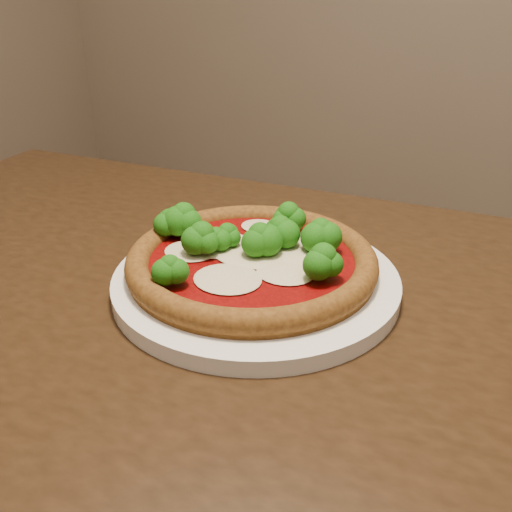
% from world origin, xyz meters
% --- Properties ---
extents(dining_table, '(1.37, 0.87, 0.75)m').
position_xyz_m(dining_table, '(-0.12, 0.22, 0.66)').
color(dining_table, black).
rests_on(dining_table, floor).
extents(plate, '(0.31, 0.31, 0.02)m').
position_xyz_m(plate, '(-0.17, 0.28, 0.76)').
color(plate, white).
rests_on(plate, dining_table).
extents(pizza, '(0.28, 0.28, 0.06)m').
position_xyz_m(pizza, '(-0.18, 0.29, 0.78)').
color(pizza, brown).
rests_on(pizza, plate).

